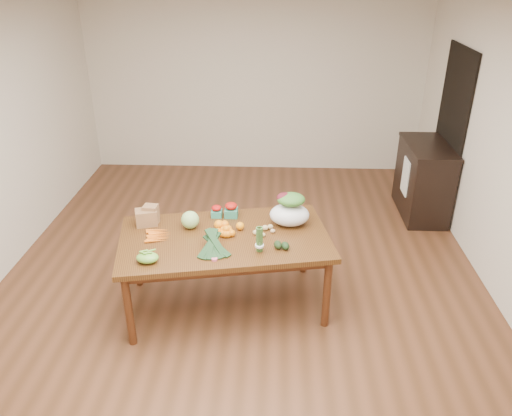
{
  "coord_description": "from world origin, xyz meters",
  "views": [
    {
      "loc": [
        0.34,
        -4.43,
        3.02
      ],
      "look_at": [
        0.14,
        0.0,
        0.77
      ],
      "focal_mm": 35.0,
      "sensor_mm": 36.0,
      "label": 1
    }
  ],
  "objects_px": {
    "paper_bag": "(146,216)",
    "mandarin_cluster": "(226,231)",
    "cabinet": "(423,180)",
    "salad_bag": "(290,211)",
    "kale_bunch": "(213,246)",
    "dining_table": "(226,271)",
    "cabbage": "(190,220)",
    "asparagus_bundle": "(260,239)"
  },
  "relations": [
    {
      "from": "paper_bag",
      "to": "kale_bunch",
      "type": "height_order",
      "value": "paper_bag"
    },
    {
      "from": "dining_table",
      "to": "mandarin_cluster",
      "type": "bearing_deg",
      "value": 37.45
    },
    {
      "from": "dining_table",
      "to": "cabinet",
      "type": "xyz_separation_m",
      "value": [
        2.34,
        2.03,
        0.1
      ]
    },
    {
      "from": "kale_bunch",
      "to": "cabbage",
      "type": "bearing_deg",
      "value": 110.44
    },
    {
      "from": "paper_bag",
      "to": "kale_bunch",
      "type": "bearing_deg",
      "value": -35.56
    },
    {
      "from": "mandarin_cluster",
      "to": "asparagus_bundle",
      "type": "bearing_deg",
      "value": -40.36
    },
    {
      "from": "cabinet",
      "to": "kale_bunch",
      "type": "distance_m",
      "value": 3.36
    },
    {
      "from": "dining_table",
      "to": "asparagus_bundle",
      "type": "bearing_deg",
      "value": -48.15
    },
    {
      "from": "cabbage",
      "to": "mandarin_cluster",
      "type": "relative_size",
      "value": 0.93
    },
    {
      "from": "cabbage",
      "to": "salad_bag",
      "type": "height_order",
      "value": "salad_bag"
    },
    {
      "from": "kale_bunch",
      "to": "cabinet",
      "type": "bearing_deg",
      "value": 33.55
    },
    {
      "from": "cabinet",
      "to": "mandarin_cluster",
      "type": "distance_m",
      "value": 3.09
    },
    {
      "from": "salad_bag",
      "to": "mandarin_cluster",
      "type": "bearing_deg",
      "value": -157.71
    },
    {
      "from": "paper_bag",
      "to": "asparagus_bundle",
      "type": "distance_m",
      "value": 1.17
    },
    {
      "from": "cabinet",
      "to": "mandarin_cluster",
      "type": "bearing_deg",
      "value": -139.11
    },
    {
      "from": "dining_table",
      "to": "asparagus_bundle",
      "type": "height_order",
      "value": "asparagus_bundle"
    },
    {
      "from": "cabbage",
      "to": "mandarin_cluster",
      "type": "height_order",
      "value": "cabbage"
    },
    {
      "from": "cabinet",
      "to": "salad_bag",
      "type": "distance_m",
      "value": 2.53
    },
    {
      "from": "cabbage",
      "to": "kale_bunch",
      "type": "height_order",
      "value": "cabbage"
    },
    {
      "from": "dining_table",
      "to": "mandarin_cluster",
      "type": "distance_m",
      "value": 0.43
    },
    {
      "from": "cabinet",
      "to": "cabbage",
      "type": "relative_size",
      "value": 6.12
    },
    {
      "from": "paper_bag",
      "to": "salad_bag",
      "type": "bearing_deg",
      "value": 2.5
    },
    {
      "from": "asparagus_bundle",
      "to": "kale_bunch",
      "type": "bearing_deg",
      "value": 176.95
    },
    {
      "from": "dining_table",
      "to": "paper_bag",
      "type": "relative_size",
      "value": 7.16
    },
    {
      "from": "dining_table",
      "to": "salad_bag",
      "type": "bearing_deg",
      "value": 12.48
    },
    {
      "from": "dining_table",
      "to": "paper_bag",
      "type": "distance_m",
      "value": 0.91
    },
    {
      "from": "mandarin_cluster",
      "to": "kale_bunch",
      "type": "relative_size",
      "value": 0.45
    },
    {
      "from": "dining_table",
      "to": "cabinet",
      "type": "relative_size",
      "value": 1.84
    },
    {
      "from": "paper_bag",
      "to": "mandarin_cluster",
      "type": "relative_size",
      "value": 1.46
    },
    {
      "from": "cabbage",
      "to": "mandarin_cluster",
      "type": "bearing_deg",
      "value": -20.94
    },
    {
      "from": "cabinet",
      "to": "salad_bag",
      "type": "xyz_separation_m",
      "value": [
        -1.75,
        -1.78,
        0.42
      ]
    },
    {
      "from": "salad_bag",
      "to": "paper_bag",
      "type": "bearing_deg",
      "value": -177.5
    },
    {
      "from": "paper_bag",
      "to": "cabbage",
      "type": "relative_size",
      "value": 1.57
    },
    {
      "from": "cabbage",
      "to": "asparagus_bundle",
      "type": "relative_size",
      "value": 0.67
    },
    {
      "from": "cabbage",
      "to": "cabinet",
      "type": "bearing_deg",
      "value": 35.14
    },
    {
      "from": "cabbage",
      "to": "salad_bag",
      "type": "bearing_deg",
      "value": 6.38
    },
    {
      "from": "paper_bag",
      "to": "mandarin_cluster",
      "type": "height_order",
      "value": "paper_bag"
    },
    {
      "from": "asparagus_bundle",
      "to": "salad_bag",
      "type": "height_order",
      "value": "salad_bag"
    },
    {
      "from": "kale_bunch",
      "to": "mandarin_cluster",
      "type": "bearing_deg",
      "value": 65.9
    },
    {
      "from": "dining_table",
      "to": "kale_bunch",
      "type": "xyz_separation_m",
      "value": [
        -0.06,
        -0.3,
        0.45
      ]
    },
    {
      "from": "mandarin_cluster",
      "to": "cabbage",
      "type": "bearing_deg",
      "value": 159.06
    },
    {
      "from": "kale_bunch",
      "to": "asparagus_bundle",
      "type": "bearing_deg",
      "value": -3.05
    }
  ]
}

